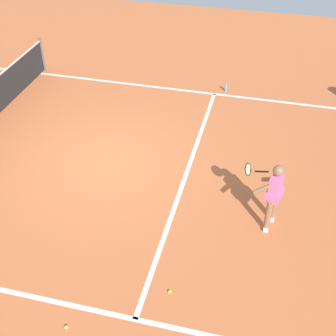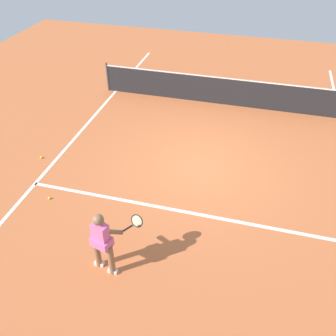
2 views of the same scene
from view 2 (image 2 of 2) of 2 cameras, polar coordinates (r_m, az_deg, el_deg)
ground_plane at (r=10.52m, az=5.10°, el=0.48°), size 23.98×23.98×0.00m
service_line_marking at (r=9.03m, az=2.66°, el=-6.85°), size 8.28×0.10×0.01m
sideline_left_marking at (r=11.76m, az=-15.11°, el=3.66°), size 0.10×16.45×0.01m
court_net at (r=13.57m, az=8.45°, el=11.85°), size 8.96×0.08×1.11m
tennis_player at (r=7.38m, az=-10.13°, el=-11.07°), size 0.95×0.88×1.55m
tennis_ball_near at (r=9.82m, az=-18.07°, el=-4.50°), size 0.07×0.07×0.07m
tennis_ball_mid at (r=11.35m, az=-19.20°, el=1.58°), size 0.07×0.07×0.07m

